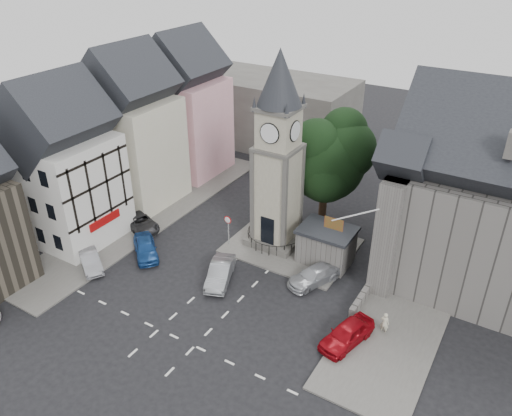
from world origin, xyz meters
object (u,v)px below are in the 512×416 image
Objects in this scene: car_west_blue at (145,248)px; car_east_red at (347,334)px; clock_tower at (278,154)px; pedestrian at (385,323)px; stone_shelter at (326,245)px.

car_west_blue is 0.99× the size of car_east_red.
clock_tower is 9.87× the size of pedestrian.
pedestrian reaches higher than car_west_blue.
pedestrian is at bearing -45.56° from car_west_blue.
car_west_blue is 17.91m from car_east_red.
clock_tower is 3.78× the size of stone_shelter.
clock_tower is 3.75× the size of car_east_red.
clock_tower is at bearing 174.16° from stone_shelter.
car_west_blue is 2.59× the size of pedestrian.
pedestrian is (1.77, 2.15, 0.08)m from car_east_red.
clock_tower reaches higher than stone_shelter.
pedestrian reaches higher than car_east_red.
car_east_red is at bearing -52.06° from car_west_blue.
stone_shelter is at bearing 138.42° from car_east_red.
clock_tower is 3.80× the size of car_west_blue.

